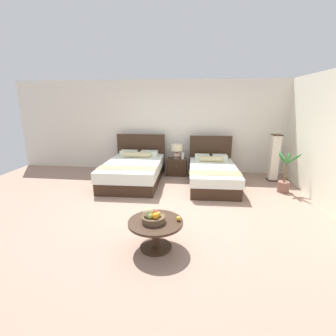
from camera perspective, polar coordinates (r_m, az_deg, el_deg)
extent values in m
cube|color=#9C7C6A|center=(5.04, -0.87, -9.25)|extent=(9.94, 9.36, 0.02)
cube|color=silver|center=(7.48, 2.15, 9.52)|extent=(9.94, 0.12, 2.66)
cube|color=silver|center=(5.60, 33.99, 4.96)|extent=(0.12, 4.96, 2.66)
cube|color=#382417|center=(6.55, -7.95, -2.09)|extent=(1.40, 2.15, 0.28)
cube|color=silver|center=(6.47, -8.04, 0.22)|extent=(1.45, 2.20, 0.27)
cube|color=#382417|center=(7.47, -6.20, 3.46)|extent=(1.42, 0.10, 1.12)
cube|color=white|center=(7.25, -8.95, 3.45)|extent=(0.49, 0.31, 0.14)
cube|color=silver|center=(7.13, -4.35, 3.40)|extent=(0.49, 0.31, 0.14)
cylinder|color=#CEBD8A|center=(6.95, -7.07, 3.06)|extent=(0.74, 0.17, 0.15)
cube|color=#9D8A63|center=(5.89, -9.36, 0.04)|extent=(1.41, 0.41, 0.01)
cube|color=#382417|center=(6.35, 10.18, -2.78)|extent=(1.17, 2.07, 0.28)
cube|color=silver|center=(6.28, 10.28, -0.64)|extent=(1.21, 2.11, 0.22)
cube|color=#382417|center=(7.25, 9.67, 2.93)|extent=(1.19, 0.10, 1.11)
cube|color=silver|center=(6.95, 7.85, 2.53)|extent=(0.41, 0.31, 0.14)
cube|color=white|center=(6.99, 11.83, 2.41)|extent=(0.41, 0.31, 0.14)
cylinder|color=#CEBD8A|center=(6.73, 10.00, 2.06)|extent=(0.61, 0.17, 0.15)
cube|color=#9D8A63|center=(5.70, 10.80, -1.11)|extent=(1.18, 0.47, 0.01)
cube|color=#382417|center=(7.14, 2.04, 0.31)|extent=(0.56, 0.45, 0.47)
sphere|color=tan|center=(6.90, 1.87, 0.38)|extent=(0.02, 0.02, 0.02)
cylinder|color=#CBA98C|center=(7.10, 2.07, 2.27)|extent=(0.16, 0.16, 0.02)
ellipsoid|color=#CBA98C|center=(7.08, 2.08, 3.05)|extent=(0.20, 0.20, 0.18)
cylinder|color=#99844C|center=(7.06, 2.09, 3.91)|extent=(0.02, 0.02, 0.04)
cylinder|color=beige|center=(7.04, 2.09, 4.77)|extent=(0.32, 0.32, 0.17)
cylinder|color=silver|center=(7.01, 3.40, 2.77)|extent=(0.09, 0.09, 0.18)
torus|color=silver|center=(6.99, 3.41, 3.56)|extent=(0.09, 0.09, 0.01)
cylinder|color=#382417|center=(3.81, -2.79, -17.64)|extent=(0.46, 0.46, 0.02)
cylinder|color=#382417|center=(3.72, -2.83, -15.27)|extent=(0.11, 0.11, 0.39)
cylinder|color=#382417|center=(3.61, -2.88, -12.37)|extent=(0.79, 0.79, 0.04)
cylinder|color=brown|center=(3.57, -3.40, -11.64)|extent=(0.32, 0.32, 0.08)
torus|color=brown|center=(3.55, -3.41, -11.03)|extent=(0.34, 0.34, 0.02)
sphere|color=#8DAA48|center=(3.49, -4.15, -11.01)|extent=(0.07, 0.07, 0.07)
sphere|color=orange|center=(3.48, -2.93, -10.95)|extent=(0.09, 0.09, 0.09)
sphere|color=gold|center=(3.53, -2.22, -10.61)|extent=(0.07, 0.07, 0.07)
sphere|color=#BF3B31|center=(3.59, -2.72, -10.18)|extent=(0.07, 0.07, 0.07)
sphere|color=#8FAF42|center=(3.60, -3.89, -10.09)|extent=(0.08, 0.08, 0.08)
sphere|color=#C9BC80|center=(3.54, -4.62, -10.11)|extent=(0.14, 0.14, 0.14)
sphere|color=gold|center=(3.60, 2.44, -11.54)|extent=(0.07, 0.07, 0.07)
cube|color=black|center=(7.25, 22.77, -2.50)|extent=(0.25, 0.25, 0.03)
cube|color=#F1E3CF|center=(7.10, 23.28, 2.18)|extent=(0.21, 0.21, 1.18)
cube|color=black|center=(7.00, 23.80, 6.99)|extent=(0.25, 0.25, 0.02)
cylinder|color=brown|center=(6.42, 24.99, -3.95)|extent=(0.27, 0.27, 0.25)
cylinder|color=brown|center=(6.33, 25.33, -1.03)|extent=(0.04, 0.04, 0.43)
ellipsoid|color=#3C793D|center=(6.31, 26.99, 1.85)|extent=(0.35, 0.08, 0.28)
ellipsoid|color=#3C793D|center=(6.34, 25.90, 2.04)|extent=(0.16, 0.20, 0.29)
ellipsoid|color=#3C793D|center=(6.35, 24.86, 2.23)|extent=(0.16, 0.30, 0.31)
ellipsoid|color=#3C793D|center=(6.22, 24.86, 1.90)|extent=(0.23, 0.06, 0.26)
ellipsoid|color=#3C793D|center=(6.17, 25.60, 1.75)|extent=(0.12, 0.20, 0.28)
ellipsoid|color=#3C793D|center=(6.15, 26.60, 1.63)|extent=(0.17, 0.30, 0.31)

